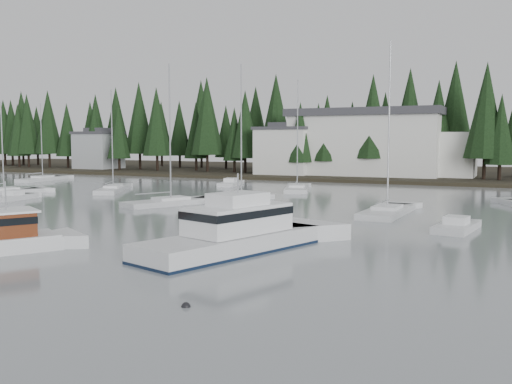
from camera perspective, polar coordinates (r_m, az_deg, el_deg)
far_shore_land at (r=109.82m, az=15.28°, el=1.75°), size 240.00×54.00×1.00m
conifer_treeline at (r=99.02m, az=14.19°, el=1.42°), size 200.00×22.00×20.00m
house_west at (r=97.21m, az=2.96°, el=4.25°), size 9.54×7.42×8.75m
house_far_west at (r=121.04m, az=-15.47°, el=4.14°), size 8.48×7.42×8.25m
harbor_inn at (r=95.85m, az=12.11°, el=4.80°), size 29.50×11.50×10.90m
cabin_cruiser_center at (r=32.10m, az=-2.30°, el=-4.63°), size 7.02×12.39×5.09m
sailboat_0 at (r=49.36m, az=12.98°, el=-2.11°), size 3.15×9.67×14.99m
sailboat_1 at (r=56.85m, az=-1.47°, el=-1.02°), size 3.35×8.27×14.18m
sailboat_2 at (r=72.29m, az=-14.09°, el=0.14°), size 7.01×10.52×12.92m
sailboat_3 at (r=94.37m, az=-20.54°, el=1.11°), size 4.11×10.12×12.46m
sailboat_5 at (r=70.97m, az=4.14°, el=0.20°), size 5.51×9.70×14.16m
sailboat_7 at (r=55.89m, az=-8.50°, el=-1.20°), size 6.68×9.91×14.04m
sailboat_8 at (r=72.39m, az=-23.88°, el=-0.15°), size 5.44×8.93×11.18m
runabout_0 at (r=65.18m, az=-23.07°, el=-0.60°), size 2.79×5.37×1.42m
runabout_1 at (r=41.79m, az=19.39°, el=-3.50°), size 2.87×5.37×1.42m
runabout_3 at (r=79.16m, az=-2.56°, el=0.76°), size 3.60×6.79×1.42m
mooring_buoy_dark at (r=21.99m, az=-7.02°, el=-11.33°), size 0.36×0.36×0.36m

